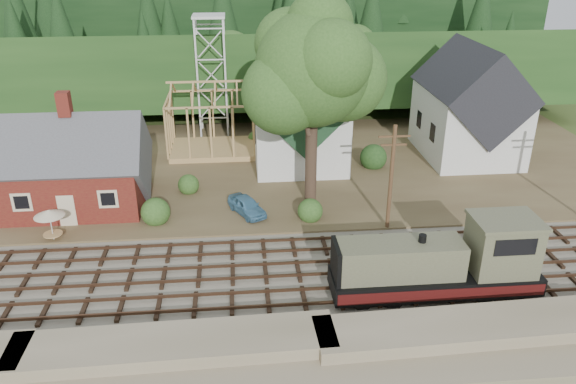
{
  "coord_description": "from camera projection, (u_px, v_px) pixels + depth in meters",
  "views": [
    {
      "loc": [
        -3.42,
        -29.91,
        19.53
      ],
      "look_at": [
        -0.15,
        6.0,
        3.0
      ],
      "focal_mm": 35.0,
      "sensor_mm": 36.0,
      "label": 1
    }
  ],
  "objects": [
    {
      "name": "timber_frame",
      "position": [
        212.0,
        122.0,
        53.56
      ],
      "size": [
        8.2,
        6.2,
        6.99
      ],
      "color": "tan",
      "rests_on": "village_flat"
    },
    {
      "name": "patio_set",
      "position": [
        49.0,
        214.0,
        38.18
      ],
      "size": [
        2.04,
        2.04,
        2.27
      ],
      "color": "silver",
      "rests_on": "village_flat"
    },
    {
      "name": "ridge",
      "position": [
        259.0,
        72.0,
        88.0
      ],
      "size": [
        80.0,
        20.0,
        12.0
      ],
      "primitive_type": "cube",
      "color": "black",
      "rests_on": "ground"
    },
    {
      "name": "farmhouse",
      "position": [
        469.0,
        108.0,
        52.16
      ],
      "size": [
        8.4,
        10.8,
        10.6
      ],
      "color": "silver",
      "rests_on": "village_flat"
    },
    {
      "name": "hillside",
      "position": [
        264.0,
        99.0,
        73.52
      ],
      "size": [
        70.0,
        28.96,
        12.74
      ],
      "primitive_type": "cube",
      "rotation": [
        -0.17,
        0.0,
        0.0
      ],
      "color": "#1E3F19",
      "rests_on": "ground"
    },
    {
      "name": "lattice_tower",
      "position": [
        210.0,
        39.0,
        56.17
      ],
      "size": [
        3.2,
        3.2,
        12.12
      ],
      "color": "silver",
      "rests_on": "village_flat"
    },
    {
      "name": "depot",
      "position": [
        75.0,
        170.0,
        42.79
      ],
      "size": [
        10.8,
        7.41,
        9.0
      ],
      "color": "#5B1415",
      "rests_on": "village_flat"
    },
    {
      "name": "big_tree",
      "position": [
        315.0,
        77.0,
        40.55
      ],
      "size": [
        10.9,
        8.4,
        14.7
      ],
      "color": "#38281E",
      "rests_on": "village_flat"
    },
    {
      "name": "ground",
      "position": [
        299.0,
        274.0,
        35.5
      ],
      "size": [
        140.0,
        140.0,
        0.0
      ],
      "primitive_type": "plane",
      "color": "#384C1E",
      "rests_on": "ground"
    },
    {
      "name": "car_red",
      "position": [
        462.0,
        153.0,
        52.97
      ],
      "size": [
        4.32,
        3.56,
        1.1
      ],
      "primitive_type": "imported",
      "rotation": [
        0.0,
        0.0,
        1.04
      ],
      "color": "#AA0D23",
      "rests_on": "village_flat"
    },
    {
      "name": "church",
      "position": [
        298.0,
        108.0,
        51.32
      ],
      "size": [
        8.4,
        15.17,
        13.0
      ],
      "color": "silver",
      "rests_on": "village_flat"
    },
    {
      "name": "car_blue",
      "position": [
        247.0,
        206.0,
        42.31
      ],
      "size": [
        3.24,
        4.16,
        1.33
      ],
      "primitive_type": "imported",
      "rotation": [
        0.0,
        0.0,
        0.5
      ],
      "color": "#518BAF",
      "rests_on": "village_flat"
    },
    {
      "name": "village_flat",
      "position": [
        278.0,
        166.0,
        51.73
      ],
      "size": [
        64.0,
        26.0,
        0.3
      ],
      "primitive_type": "cube",
      "color": "brown",
      "rests_on": "ground"
    },
    {
      "name": "telegraph_pole_near",
      "position": [
        391.0,
        177.0,
        39.01
      ],
      "size": [
        2.2,
        0.28,
        8.0
      ],
      "color": "#4C331E",
      "rests_on": "ground"
    },
    {
      "name": "locomotive",
      "position": [
        444.0,
        264.0,
        32.57
      ],
      "size": [
        12.02,
        3.0,
        4.81
      ],
      "color": "black",
      "rests_on": "railroad_bed"
    },
    {
      "name": "embankment",
      "position": [
        317.0,
        368.0,
        27.8
      ],
      "size": [
        64.0,
        5.0,
        1.6
      ],
      "primitive_type": "cube",
      "color": "#7F7259",
      "rests_on": "ground"
    },
    {
      "name": "car_green",
      "position": [
        62.0,
        189.0,
        45.14
      ],
      "size": [
        4.22,
        2.39,
        1.31
      ],
      "primitive_type": "imported",
      "rotation": [
        0.0,
        0.0,
        1.3
      ],
      "color": "#7AA773",
      "rests_on": "village_flat"
    },
    {
      "name": "railroad_bed",
      "position": [
        299.0,
        273.0,
        35.46
      ],
      "size": [
        64.0,
        11.0,
        0.16
      ],
      "primitive_type": "cube",
      "color": "#726B5B",
      "rests_on": "ground"
    }
  ]
}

